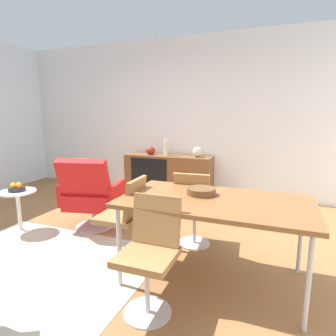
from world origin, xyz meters
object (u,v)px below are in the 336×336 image
object	(u,v)px
lounge_chair_red	(91,194)
side_table_round	(19,206)
sideboard	(168,171)
vase_cobalt	(166,147)
vase_ceramic_small	(197,152)
dining_chair_near_window	(125,216)
wooden_bowl_on_table	(201,191)
dining_chair_back_left	(194,206)
dining_chair_front_left	(150,250)
fruit_bowl	(16,188)
vase_sculptural_dark	(151,150)
dining_table	(215,204)

from	to	relation	value
lounge_chair_red	side_table_round	size ratio (longest dim) A/B	1.82
sideboard	vase_cobalt	size ratio (longest dim) A/B	5.44
sideboard	vase_ceramic_small	distance (m)	0.66
sideboard	dining_chair_near_window	distance (m)	2.48
sideboard	wooden_bowl_on_table	distance (m)	2.66
sideboard	dining_chair_near_window	size ratio (longest dim) A/B	1.87
sideboard	vase_ceramic_small	world-z (taller)	vase_ceramic_small
dining_chair_near_window	dining_chair_back_left	bearing A→B (deg)	45.68
sideboard	dining_chair_back_left	world-z (taller)	dining_chair_back_left
vase_cobalt	side_table_round	world-z (taller)	vase_cobalt
dining_chair_front_left	side_table_round	distance (m)	2.27
fruit_bowl	dining_chair_front_left	bearing A→B (deg)	-18.60
dining_chair_back_left	fruit_bowl	size ratio (longest dim) A/B	4.28
vase_ceramic_small	side_table_round	xyz separation A→B (m)	(-1.67, -2.27, -0.49)
wooden_bowl_on_table	fruit_bowl	bearing A→B (deg)	178.50
fruit_bowl	dining_chair_back_left	bearing A→B (deg)	10.36
dining_chair_near_window	fruit_bowl	size ratio (longest dim) A/B	4.28
side_table_round	dining_chair_front_left	bearing A→B (deg)	-18.64
vase_ceramic_small	side_table_round	bearing A→B (deg)	-126.23
sideboard	wooden_bowl_on_table	bearing A→B (deg)	-62.28
vase_sculptural_dark	fruit_bowl	xyz separation A→B (m)	(-0.77, -2.28, -0.23)
dining_table	side_table_round	xyz separation A→B (m)	(-2.50, 0.17, -0.38)
vase_ceramic_small	dining_chair_front_left	size ratio (longest dim) A/B	0.21
vase_sculptural_dark	lounge_chair_red	bearing A→B (deg)	-88.90
wooden_bowl_on_table	fruit_bowl	xyz separation A→B (m)	(-2.35, 0.06, -0.21)
dining_chair_near_window	vase_ceramic_small	bearing A→B (deg)	88.70
vase_ceramic_small	lounge_chair_red	distance (m)	2.10
lounge_chair_red	side_table_round	bearing A→B (deg)	-154.38
wooden_bowl_on_table	dining_chair_back_left	distance (m)	0.58
dining_chair_back_left	fruit_bowl	world-z (taller)	dining_chair_back_left
sideboard	side_table_round	bearing A→B (deg)	-116.34
vase_sculptural_dark	lounge_chair_red	size ratio (longest dim) A/B	0.19
wooden_bowl_on_table	dining_chair_near_window	xyz separation A→B (m)	(-0.74, -0.10, -0.30)
dining_chair_back_left	lounge_chair_red	xyz separation A→B (m)	(-1.35, -0.01, -0.00)
sideboard	fruit_bowl	size ratio (longest dim) A/B	8.00
vase_cobalt	dining_table	bearing A→B (deg)	-59.89
vase_ceramic_small	dining_chair_near_window	xyz separation A→B (m)	(-0.06, -2.44, -0.34)
lounge_chair_red	side_table_round	xyz separation A→B (m)	(-0.80, -0.39, -0.15)
dining_chair_front_left	lounge_chair_red	world-z (taller)	lounge_chair_red
vase_cobalt	vase_sculptural_dark	bearing A→B (deg)	180.00
sideboard	dining_chair_front_left	xyz separation A→B (m)	(1.02, -3.00, 0.03)
wooden_bowl_on_table	dining_chair_near_window	distance (m)	0.81
sideboard	lounge_chair_red	size ratio (longest dim) A/B	1.69
lounge_chair_red	fruit_bowl	distance (m)	0.90
vase_ceramic_small	lounge_chair_red	size ratio (longest dim) A/B	0.19
dining_chair_front_left	dining_chair_back_left	world-z (taller)	same
dining_table	fruit_bowl	xyz separation A→B (m)	(-2.50, 0.16, -0.13)
sideboard	fruit_bowl	world-z (taller)	sideboard
dining_chair_front_left	wooden_bowl_on_table	bearing A→B (deg)	72.96
vase_sculptural_dark	fruit_bowl	size ratio (longest dim) A/B	0.88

